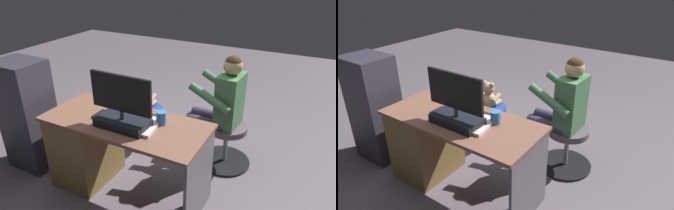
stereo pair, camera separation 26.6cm
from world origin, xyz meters
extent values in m
plane|color=#60565F|center=(0.00, 0.00, 0.00)|extent=(10.00, 10.00, 0.00)
cube|color=brown|center=(0.00, 0.36, 0.72)|extent=(1.39, 0.61, 0.03)
cube|color=brown|center=(0.46, 0.36, 0.35)|extent=(0.45, 0.56, 0.70)
cube|color=#535156|center=(-0.68, 0.36, 0.35)|extent=(0.02, 0.55, 0.70)
cube|color=black|center=(-0.04, 0.44, 0.77)|extent=(0.43, 0.21, 0.07)
cylinder|color=#333338|center=(-0.04, 0.44, 0.84)|extent=(0.04, 0.04, 0.07)
cube|color=black|center=(-0.04, 0.44, 1.02)|extent=(0.53, 0.02, 0.29)
cube|color=black|center=(-0.04, 0.43, 1.02)|extent=(0.49, 0.00, 0.27)
cube|color=black|center=(-0.08, 0.25, 0.74)|extent=(0.42, 0.14, 0.02)
ellipsoid|color=#252A22|center=(0.21, 0.25, 0.75)|extent=(0.06, 0.10, 0.04)
cylinder|color=#3372BF|center=(-0.29, 0.26, 0.78)|extent=(0.08, 0.08, 0.11)
cube|color=black|center=(0.25, 0.37, 0.74)|extent=(0.05, 0.15, 0.02)
cube|color=silver|center=(-0.19, 0.37, 0.74)|extent=(0.25, 0.32, 0.02)
cylinder|color=black|center=(0.29, -0.41, 0.01)|extent=(0.45, 0.45, 0.03)
cylinder|color=gray|center=(0.29, -0.41, 0.21)|extent=(0.04, 0.04, 0.36)
cylinder|color=navy|center=(0.29, -0.41, 0.42)|extent=(0.38, 0.38, 0.06)
ellipsoid|color=tan|center=(0.29, -0.41, 0.53)|extent=(0.17, 0.14, 0.17)
sphere|color=tan|center=(0.29, -0.41, 0.67)|extent=(0.13, 0.13, 0.13)
sphere|color=beige|center=(0.29, -0.46, 0.66)|extent=(0.05, 0.05, 0.05)
sphere|color=tan|center=(0.24, -0.41, 0.72)|extent=(0.05, 0.05, 0.05)
sphere|color=tan|center=(0.33, -0.41, 0.72)|extent=(0.05, 0.05, 0.05)
cylinder|color=tan|center=(0.20, -0.44, 0.57)|extent=(0.05, 0.13, 0.09)
cylinder|color=tan|center=(0.37, -0.44, 0.57)|extent=(0.05, 0.13, 0.09)
cylinder|color=tan|center=(0.24, -0.50, 0.47)|extent=(0.06, 0.10, 0.06)
cylinder|color=tan|center=(0.33, -0.50, 0.47)|extent=(0.06, 0.10, 0.06)
cylinder|color=black|center=(-0.64, -0.46, 0.01)|extent=(0.53, 0.53, 0.03)
cylinder|color=gray|center=(-0.64, -0.46, 0.21)|extent=(0.04, 0.04, 0.36)
cylinder|color=#584C57|center=(-0.64, -0.46, 0.42)|extent=(0.40, 0.40, 0.06)
cube|color=#44744A|center=(-0.64, -0.46, 0.71)|extent=(0.22, 0.33, 0.53)
sphere|color=tan|center=(-0.64, -0.46, 1.05)|extent=(0.18, 0.18, 0.18)
sphere|color=#3E2C16|center=(-0.64, -0.46, 1.07)|extent=(0.16, 0.16, 0.16)
cylinder|color=#44744A|center=(-0.50, -0.26, 0.79)|extent=(0.42, 0.10, 0.25)
cylinder|color=#44744A|center=(-0.48, -0.65, 0.79)|extent=(0.42, 0.10, 0.25)
cylinder|color=#362F48|center=(-0.44, -0.36, 0.47)|extent=(0.41, 0.13, 0.11)
cylinder|color=#362F48|center=(-0.24, -0.35, 0.22)|extent=(0.10, 0.10, 0.45)
cylinder|color=#362F48|center=(-0.43, -0.54, 0.47)|extent=(0.41, 0.13, 0.11)
cylinder|color=#362F48|center=(-0.23, -0.53, 0.22)|extent=(0.10, 0.10, 0.45)
cube|color=#302D38|center=(1.10, 0.44, 0.55)|extent=(0.44, 0.36, 1.10)
camera|label=1|loc=(-1.32, 2.11, 1.92)|focal=32.20mm
camera|label=2|loc=(-1.55, 1.98, 1.92)|focal=32.20mm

